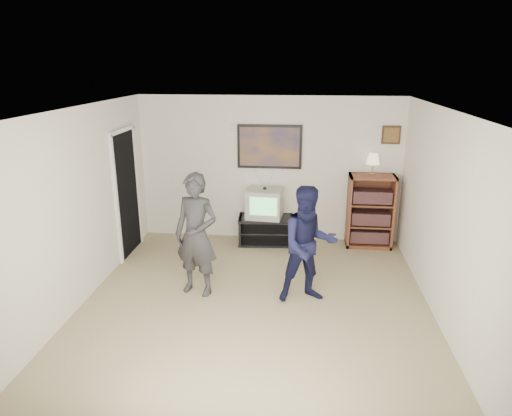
% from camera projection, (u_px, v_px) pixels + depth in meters
% --- Properties ---
extents(room_shell, '(4.51, 5.00, 2.51)m').
position_uv_depth(room_shell, '(257.00, 207.00, 5.84)').
color(room_shell, '#847854').
rests_on(room_shell, ground).
extents(media_stand, '(0.98, 0.59, 0.47)m').
position_uv_depth(media_stand, '(266.00, 230.00, 7.93)').
color(media_stand, black).
rests_on(media_stand, room_shell).
extents(crt_television, '(0.63, 0.55, 0.50)m').
position_uv_depth(crt_television, '(265.00, 203.00, 7.79)').
color(crt_television, '#A6A7A2').
rests_on(crt_television, media_stand).
extents(bookshelf, '(0.76, 0.43, 1.24)m').
position_uv_depth(bookshelf, '(370.00, 211.00, 7.69)').
color(bookshelf, '#562B19').
rests_on(bookshelf, room_shell).
extents(table_lamp, '(0.22, 0.22, 0.36)m').
position_uv_depth(table_lamp, '(373.00, 164.00, 7.49)').
color(table_lamp, '#FFE6C1').
rests_on(table_lamp, bookshelf).
extents(person_tall, '(0.70, 0.55, 1.67)m').
position_uv_depth(person_tall, '(196.00, 235.00, 6.03)').
color(person_tall, '#2A292C').
rests_on(person_tall, room_shell).
extents(person_short, '(0.88, 0.76, 1.56)m').
position_uv_depth(person_short, '(309.00, 245.00, 5.85)').
color(person_short, black).
rests_on(person_short, room_shell).
extents(controller_left, '(0.06, 0.13, 0.04)m').
position_uv_depth(controller_left, '(201.00, 204.00, 6.13)').
color(controller_left, white).
rests_on(controller_left, person_tall).
extents(controller_right, '(0.09, 0.13, 0.04)m').
position_uv_depth(controller_right, '(313.00, 225.00, 6.05)').
color(controller_right, white).
rests_on(controller_right, person_short).
extents(poster, '(1.10, 0.03, 0.75)m').
position_uv_depth(poster, '(269.00, 147.00, 7.73)').
color(poster, black).
rests_on(poster, room_shell).
extents(air_vent, '(0.28, 0.02, 0.14)m').
position_uv_depth(air_vent, '(237.00, 129.00, 7.70)').
color(air_vent, white).
rests_on(air_vent, room_shell).
extents(small_picture, '(0.30, 0.03, 0.30)m').
position_uv_depth(small_picture, '(391.00, 135.00, 7.47)').
color(small_picture, '#3D2A13').
rests_on(small_picture, room_shell).
extents(doorway, '(0.03, 0.85, 2.00)m').
position_uv_depth(doorway, '(126.00, 194.00, 7.32)').
color(doorway, black).
rests_on(doorway, room_shell).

